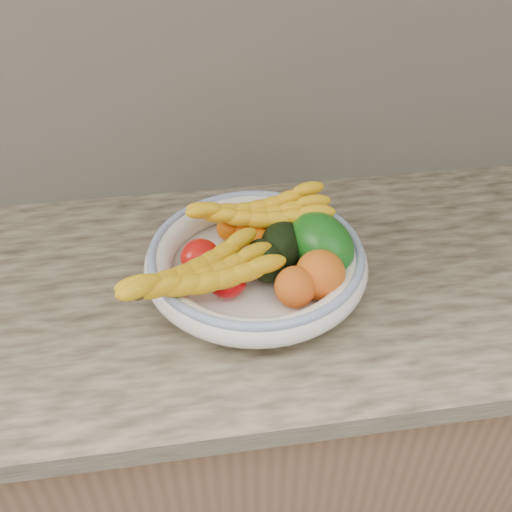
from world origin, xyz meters
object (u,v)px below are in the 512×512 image
object	(u,v)px
fruit_bowl	(256,261)
green_mango	(321,243)
banana_bunch_front	(200,278)
banana_bunch_back	(259,216)

from	to	relation	value
fruit_bowl	green_mango	bearing A→B (deg)	-0.32
fruit_bowl	green_mango	size ratio (longest dim) A/B	2.75
banana_bunch_front	green_mango	bearing A→B (deg)	-6.11
fruit_bowl	banana_bunch_front	world-z (taller)	banana_bunch_front
fruit_bowl	banana_bunch_back	size ratio (longest dim) A/B	1.41
banana_bunch_back	banana_bunch_front	size ratio (longest dim) A/B	0.96
fruit_bowl	banana_bunch_back	bearing A→B (deg)	77.72
banana_bunch_front	fruit_bowl	bearing A→B (deg)	10.45
green_mango	banana_bunch_back	size ratio (longest dim) A/B	0.51
banana_bunch_back	banana_bunch_front	xyz separation A→B (m)	(-0.12, -0.15, -0.01)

